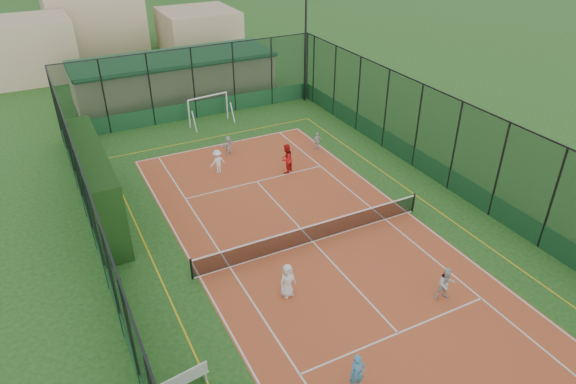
{
  "coord_description": "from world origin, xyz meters",
  "views": [
    {
      "loc": [
        -9.79,
        -16.69,
        14.04
      ],
      "look_at": [
        0.12,
        2.77,
        1.2
      ],
      "focal_mm": 32.0,
      "sensor_mm": 36.0,
      "label": 1
    }
  ],
  "objects_px": {
    "child_far_left": "(218,161)",
    "coach": "(286,159)",
    "clubhouse": "(175,77)",
    "child_far_right": "(317,141)",
    "futsal_goal_far": "(208,110)",
    "child_near_left": "(287,280)",
    "white_bench": "(181,379)",
    "child_far_back": "(228,145)",
    "child_near_right": "(446,284)",
    "floodlight_ne": "(305,47)",
    "child_near_mid": "(357,373)"
  },
  "relations": [
    {
      "from": "white_bench",
      "to": "floodlight_ne",
      "type": "bearing_deg",
      "value": 44.75
    },
    {
      "from": "floodlight_ne",
      "to": "futsal_goal_far",
      "type": "distance_m",
      "value": 8.76
    },
    {
      "from": "child_near_right",
      "to": "child_far_left",
      "type": "xyz_separation_m",
      "value": [
        -4.3,
        14.1,
        -0.03
      ]
    },
    {
      "from": "child_near_right",
      "to": "child_far_right",
      "type": "xyz_separation_m",
      "value": [
        2.29,
        14.18,
        -0.16
      ]
    },
    {
      "from": "white_bench",
      "to": "coach",
      "type": "xyz_separation_m",
      "value": [
        9.78,
        11.85,
        0.38
      ]
    },
    {
      "from": "futsal_goal_far",
      "to": "child_far_back",
      "type": "relative_size",
      "value": 2.54
    },
    {
      "from": "child_far_back",
      "to": "floodlight_ne",
      "type": "bearing_deg",
      "value": -169.87
    },
    {
      "from": "floodlight_ne",
      "to": "child_near_mid",
      "type": "xyz_separation_m",
      "value": [
        -11.34,
        -24.32,
        -3.39
      ]
    },
    {
      "from": "clubhouse",
      "to": "child_near_mid",
      "type": "bearing_deg",
      "value": -95.27
    },
    {
      "from": "white_bench",
      "to": "coach",
      "type": "relative_size",
      "value": 1.02
    },
    {
      "from": "floodlight_ne",
      "to": "child_near_right",
      "type": "relative_size",
      "value": 5.61
    },
    {
      "from": "child_far_right",
      "to": "child_near_right",
      "type": "bearing_deg",
      "value": 70.02
    },
    {
      "from": "child_near_left",
      "to": "coach",
      "type": "relative_size",
      "value": 0.86
    },
    {
      "from": "child_near_right",
      "to": "child_far_back",
      "type": "height_order",
      "value": "child_near_right"
    },
    {
      "from": "child_far_right",
      "to": "floodlight_ne",
      "type": "bearing_deg",
      "value": -124.32
    },
    {
      "from": "child_far_left",
      "to": "child_near_right",
      "type": "bearing_deg",
      "value": 94.54
    },
    {
      "from": "futsal_goal_far",
      "to": "child_near_left",
      "type": "distance_m",
      "value": 18.61
    },
    {
      "from": "child_far_right",
      "to": "child_far_back",
      "type": "bearing_deg",
      "value": -31.11
    },
    {
      "from": "white_bench",
      "to": "futsal_goal_far",
      "type": "relative_size",
      "value": 0.59
    },
    {
      "from": "child_far_left",
      "to": "child_near_mid",
      "type": "bearing_deg",
      "value": 73.29
    },
    {
      "from": "floodlight_ne",
      "to": "child_far_back",
      "type": "distance_m",
      "value": 11.26
    },
    {
      "from": "child_far_left",
      "to": "coach",
      "type": "bearing_deg",
      "value": 141.0
    },
    {
      "from": "futsal_goal_far",
      "to": "coach",
      "type": "distance_m",
      "value": 9.13
    },
    {
      "from": "white_bench",
      "to": "child_near_left",
      "type": "bearing_deg",
      "value": 17.85
    },
    {
      "from": "child_near_mid",
      "to": "clubhouse",
      "type": "bearing_deg",
      "value": 92.71
    },
    {
      "from": "child_near_mid",
      "to": "futsal_goal_far",
      "type": "bearing_deg",
      "value": 90.12
    },
    {
      "from": "white_bench",
      "to": "child_near_right",
      "type": "distance_m",
      "value": 10.59
    },
    {
      "from": "child_far_back",
      "to": "clubhouse",
      "type": "bearing_deg",
      "value": -115.88
    },
    {
      "from": "child_near_left",
      "to": "child_far_back",
      "type": "relative_size",
      "value": 1.26
    },
    {
      "from": "clubhouse",
      "to": "child_near_right",
      "type": "bearing_deg",
      "value": -84.29
    },
    {
      "from": "child_near_mid",
      "to": "child_far_right",
      "type": "height_order",
      "value": "child_near_mid"
    },
    {
      "from": "clubhouse",
      "to": "child_far_right",
      "type": "bearing_deg",
      "value": -69.46
    },
    {
      "from": "coach",
      "to": "floodlight_ne",
      "type": "bearing_deg",
      "value": -158.14
    },
    {
      "from": "clubhouse",
      "to": "child_near_left",
      "type": "xyz_separation_m",
      "value": [
        -2.69,
        -24.7,
        -0.82
      ]
    },
    {
      "from": "clubhouse",
      "to": "child_far_left",
      "type": "relative_size",
      "value": 10.75
    },
    {
      "from": "child_near_left",
      "to": "child_near_right",
      "type": "relative_size",
      "value": 1.01
    },
    {
      "from": "floodlight_ne",
      "to": "futsal_goal_far",
      "type": "bearing_deg",
      "value": -173.29
    },
    {
      "from": "coach",
      "to": "futsal_goal_far",
      "type": "bearing_deg",
      "value": -115.09
    },
    {
      "from": "white_bench",
      "to": "child_far_back",
      "type": "xyz_separation_m",
      "value": [
        7.69,
        15.6,
        0.1
      ]
    },
    {
      "from": "floodlight_ne",
      "to": "child_far_back",
      "type": "xyz_separation_m",
      "value": [
        -8.71,
        -6.2,
        -3.52
      ]
    },
    {
      "from": "clubhouse",
      "to": "child_far_right",
      "type": "xyz_separation_m",
      "value": [
        5.06,
        -13.52,
        -0.99
      ]
    },
    {
      "from": "clubhouse",
      "to": "child_far_right",
      "type": "relative_size",
      "value": 13.18
    },
    {
      "from": "child_near_left",
      "to": "child_far_right",
      "type": "height_order",
      "value": "child_near_left"
    },
    {
      "from": "white_bench",
      "to": "child_far_back",
      "type": "bearing_deg",
      "value": 55.47
    },
    {
      "from": "child_near_left",
      "to": "coach",
      "type": "height_order",
      "value": "coach"
    },
    {
      "from": "futsal_goal_far",
      "to": "child_far_back",
      "type": "xyz_separation_m",
      "value": [
        -0.6,
        -5.25,
        -0.37
      ]
    },
    {
      "from": "child_far_back",
      "to": "futsal_goal_far",
      "type": "bearing_deg",
      "value": -121.83
    },
    {
      "from": "child_far_left",
      "to": "white_bench",
      "type": "bearing_deg",
      "value": 52.83
    },
    {
      "from": "child_near_right",
      "to": "coach",
      "type": "bearing_deg",
      "value": 109.86
    },
    {
      "from": "futsal_goal_far",
      "to": "child_far_left",
      "type": "distance_m",
      "value": 7.52
    }
  ]
}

